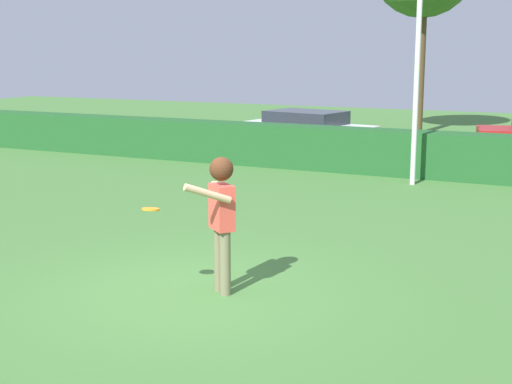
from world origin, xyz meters
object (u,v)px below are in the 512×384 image
(lamppost, at_px, (418,38))
(parked_car_white, at_px, (306,129))
(frisbee, at_px, (151,209))
(person, at_px, (221,209))

(lamppost, distance_m, parked_car_white, 6.46)
(frisbee, relative_size, parked_car_white, 0.05)
(frisbee, relative_size, lamppost, 0.04)
(frisbee, bearing_deg, person, 34.32)
(person, relative_size, frisbee, 7.75)
(person, height_order, lamppost, lamppost)
(person, relative_size, lamppost, 0.29)
(frisbee, height_order, lamppost, lamppost)
(person, relative_size, parked_car_white, 0.40)
(parked_car_white, bearing_deg, frisbee, -76.28)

